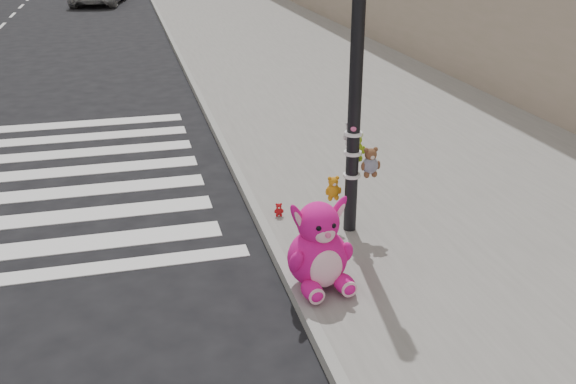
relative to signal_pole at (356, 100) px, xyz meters
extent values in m
plane|color=black|center=(-2.62, -1.81, -1.85)|extent=(120.00, 120.00, 0.00)
cube|color=slate|center=(2.38, 8.19, -1.78)|extent=(7.00, 80.00, 0.14)
cube|color=gray|center=(-1.07, 8.19, -1.78)|extent=(0.12, 80.00, 0.15)
cylinder|color=black|center=(-0.02, -0.01, 0.29)|extent=(0.16, 0.16, 4.00)
cylinder|color=white|center=(-0.02, -0.01, -0.96)|extent=(0.22, 0.22, 0.04)
cylinder|color=white|center=(-0.02, -0.01, -0.66)|extent=(0.22, 0.22, 0.04)
cylinder|color=white|center=(-0.02, -0.01, -0.41)|extent=(0.22, 0.22, 0.04)
ellipsoid|color=#E01286|center=(-0.97, -1.52, -1.61)|extent=(0.26, 0.38, 0.19)
ellipsoid|color=#E01286|center=(-0.60, -1.48, -1.61)|extent=(0.26, 0.38, 0.19)
ellipsoid|color=#E01286|center=(-0.82, -1.21, -1.38)|extent=(0.73, 0.65, 0.67)
ellipsoid|color=#F9BFD1|center=(-0.79, -1.44, -1.40)|extent=(0.38, 0.18, 0.44)
sphere|color=#E01286|center=(-0.82, -1.21, -0.96)|extent=(0.51, 0.51, 0.46)
ellipsoid|color=#E01286|center=(-1.03, -1.22, -0.90)|extent=(0.33, 0.13, 0.46)
ellipsoid|color=#E01286|center=(-0.62, -1.16, -0.90)|extent=(0.33, 0.13, 0.46)
camera|label=1|loc=(-2.64, -7.05, 2.02)|focal=40.00mm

